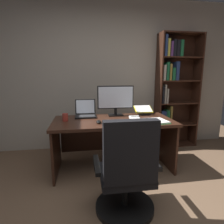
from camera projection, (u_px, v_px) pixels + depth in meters
name	position (u px, v px, depth m)	size (l,w,h in m)	color
wall_back	(107.00, 76.00, 3.44)	(4.84, 0.12, 2.66)	#A89E8E
desk	(112.00, 131.00, 2.75)	(1.67, 0.79, 0.73)	#381E14
bookshelf	(173.00, 89.00, 3.46)	(0.78, 0.30, 2.07)	#381E14
office_chair	(127.00, 176.00, 1.77)	(0.61, 0.60, 0.99)	black
monitor	(116.00, 100.00, 2.86)	(0.56, 0.16, 0.46)	black
laptop	(86.00, 113.00, 2.83)	(0.31, 0.31, 0.25)	black
keyboard	(121.00, 122.00, 2.48)	(0.42, 0.15, 0.02)	black
computer_mouse	(99.00, 122.00, 2.44)	(0.06, 0.10, 0.04)	black
reading_stand_with_book	(144.00, 110.00, 3.02)	(0.28, 0.25, 0.12)	black
open_binder	(151.00, 121.00, 2.50)	(0.45, 0.35, 0.02)	green
notepad	(134.00, 117.00, 2.76)	(0.15, 0.21, 0.01)	white
pen	(136.00, 117.00, 2.76)	(0.01, 0.01, 0.14)	black
coffee_mug	(65.00, 117.00, 2.55)	(0.08, 0.08, 0.10)	maroon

